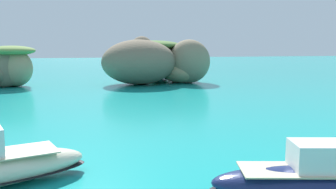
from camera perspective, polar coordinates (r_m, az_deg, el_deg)
islet_large at (r=63.65m, az=-1.49°, el=5.18°), size 21.03×21.03×8.02m
islet_small at (r=62.80m, az=-24.26°, el=3.63°), size 13.17×12.74×6.39m
motorboat_navy at (r=16.58m, az=21.21°, el=-12.39°), size 8.57×4.50×2.42m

